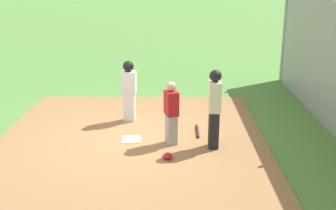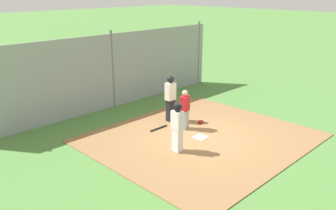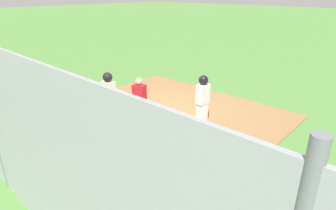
{
  "view_description": "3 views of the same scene",
  "coord_description": "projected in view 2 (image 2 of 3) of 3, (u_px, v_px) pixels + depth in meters",
  "views": [
    {
      "loc": [
        -9.27,
        -0.98,
        3.86
      ],
      "look_at": [
        0.13,
        -0.88,
        0.86
      ],
      "focal_mm": 44.65,
      "sensor_mm": 36.0,
      "label": 1
    },
    {
      "loc": [
        8.94,
        7.33,
        5.06
      ],
      "look_at": [
        0.4,
        -1.23,
        1.03
      ],
      "focal_mm": 38.07,
      "sensor_mm": 36.0,
      "label": 2
    },
    {
      "loc": [
        5.96,
        -6.37,
        3.98
      ],
      "look_at": [
        0.65,
        -0.59,
        0.76
      ],
      "focal_mm": 30.16,
      "sensor_mm": 36.0,
      "label": 3
    }
  ],
  "objects": [
    {
      "name": "parked_car_dark",
      "position": [
        106.0,
        65.0,
        21.21
      ],
      "size": [
        4.41,
        2.38,
        1.28
      ],
      "rotation": [
        0.0,
        0.0,
        3.3
      ],
      "color": "black",
      "rests_on": "parking_lot"
    },
    {
      "name": "dirt_infield",
      "position": [
        201.0,
        138.0,
        12.51
      ],
      "size": [
        7.2,
        6.4,
        0.03
      ],
      "primitive_type": "cube",
      "color": "olive",
      "rests_on": "ground_plane"
    },
    {
      "name": "parked_car_silver",
      "position": [
        52.0,
        77.0,
        18.39
      ],
      "size": [
        4.39,
        2.3,
        1.28
      ],
      "rotation": [
        0.0,
        0.0,
        -0.13
      ],
      "color": "#B2B2B7",
      "rests_on": "parking_lot"
    },
    {
      "name": "home_plate",
      "position": [
        201.0,
        137.0,
        12.5
      ],
      "size": [
        0.46,
        0.46,
        0.02
      ],
      "primitive_type": "cube",
      "rotation": [
        0.0,
        0.0,
        0.04
      ],
      "color": "white",
      "rests_on": "dirt_infield"
    },
    {
      "name": "parking_lot",
      "position": [
        56.0,
        84.0,
        19.41
      ],
      "size": [
        18.0,
        5.2,
        0.04
      ],
      "primitive_type": "cube",
      "color": "#515156",
      "rests_on": "ground_plane"
    },
    {
      "name": "umpire",
      "position": [
        170.0,
        97.0,
        13.78
      ],
      "size": [
        0.38,
        0.27,
        1.82
      ],
      "rotation": [
        0.0,
        0.0,
        1.57
      ],
      "color": "black",
      "rests_on": "dirt_infield"
    },
    {
      "name": "backstop_fence",
      "position": [
        113.0,
        71.0,
        15.37
      ],
      "size": [
        12.0,
        0.1,
        3.35
      ],
      "color": "#93999E",
      "rests_on": "ground_plane"
    },
    {
      "name": "catcher",
      "position": [
        185.0,
        109.0,
        13.05
      ],
      "size": [
        0.44,
        0.36,
        1.49
      ],
      "rotation": [
        0.0,
        0.0,
        1.88
      ],
      "color": "#9E9EA3",
      "rests_on": "dirt_infield"
    },
    {
      "name": "ground_plane",
      "position": [
        201.0,
        138.0,
        12.52
      ],
      "size": [
        140.0,
        140.0,
        0.0
      ],
      "primitive_type": "plane",
      "color": "#51843D"
    },
    {
      "name": "baseball_bat",
      "position": [
        159.0,
        128.0,
        13.24
      ],
      "size": [
        0.82,
        0.07,
        0.06
      ],
      "primitive_type": "cylinder",
      "rotation": [
        0.0,
        1.57,
        6.28
      ],
      "color": "black",
      "rests_on": "dirt_infield"
    },
    {
      "name": "catcher_mask",
      "position": [
        201.0,
        122.0,
        13.79
      ],
      "size": [
        0.24,
        0.2,
        0.12
      ],
      "primitive_type": "ellipsoid",
      "color": "#B21923",
      "rests_on": "dirt_infield"
    },
    {
      "name": "runner",
      "position": [
        177.0,
        124.0,
        11.18
      ],
      "size": [
        0.29,
        0.4,
        1.64
      ],
      "rotation": [
        0.0,
        0.0,
        3.05
      ],
      "color": "silver",
      "rests_on": "dirt_infield"
    }
  ]
}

